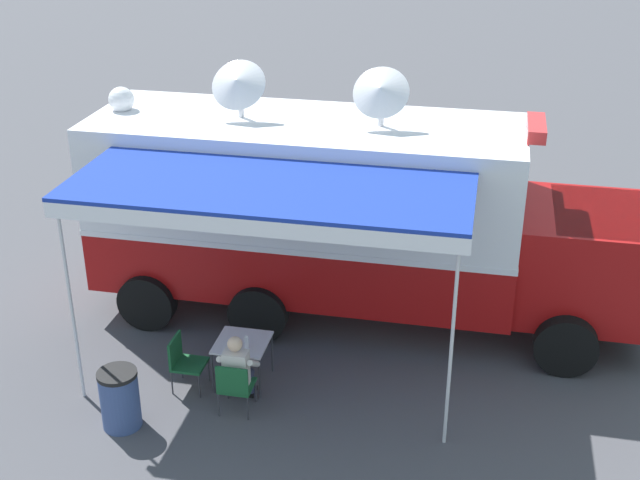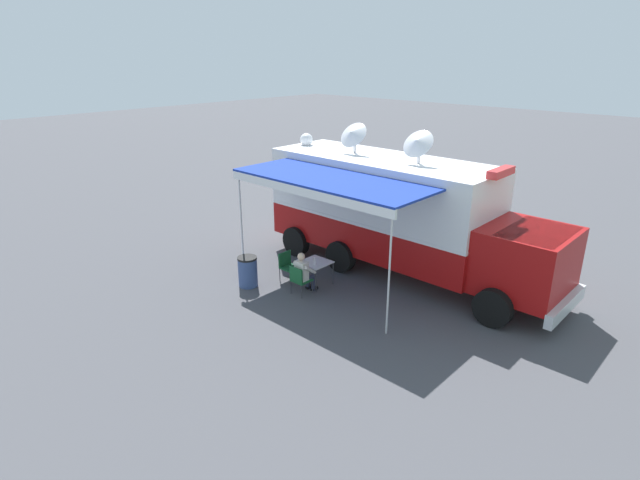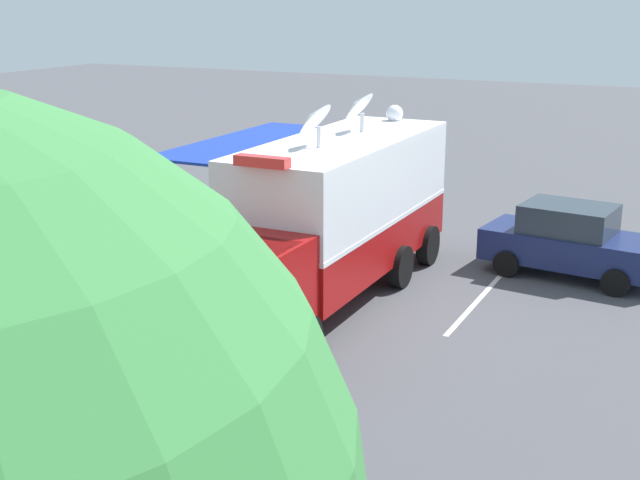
{
  "view_description": "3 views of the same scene",
  "coord_description": "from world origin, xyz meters",
  "views": [
    {
      "loc": [
        12.92,
        2.98,
        7.59
      ],
      "look_at": [
        -0.0,
        0.26,
        1.36
      ],
      "focal_mm": 46.96,
      "sensor_mm": 36.0,
      "label": 1
    },
    {
      "loc": [
        12.36,
        8.92,
        6.5
      ],
      "look_at": [
        1.9,
        -0.81,
        1.15
      ],
      "focal_mm": 28.33,
      "sensor_mm": 36.0,
      "label": 2
    },
    {
      "loc": [
        -7.95,
        17.45,
        6.65
      ],
      "look_at": [
        0.14,
        0.9,
        1.35
      ],
      "focal_mm": 48.21,
      "sensor_mm": 36.0,
      "label": 3
    }
  ],
  "objects": [
    {
      "name": "ground_plane",
      "position": [
        0.0,
        0.0,
        0.0
      ],
      "size": [
        100.0,
        100.0,
        0.0
      ],
      "primitive_type": "plane",
      "color": "#47474C"
    },
    {
      "name": "lot_stripe",
      "position": [
        -3.16,
        -0.51,
        0.0
      ],
      "size": [
        0.14,
        4.8,
        0.01
      ],
      "primitive_type": "cube",
      "rotation": [
        0.0,
        0.0,
        0.0
      ],
      "color": "silver",
      "rests_on": "ground"
    },
    {
      "name": "command_truck",
      "position": [
        0.03,
        0.75,
        1.95
      ],
      "size": [
        4.89,
        9.5,
        4.53
      ],
      "color": "#9E0F0F",
      "rests_on": "ground"
    },
    {
      "name": "folding_table",
      "position": [
        2.5,
        -0.43,
        0.67
      ],
      "size": [
        0.8,
        0.8,
        0.73
      ],
      "color": "silver",
      "rests_on": "ground"
    },
    {
      "name": "water_bottle",
      "position": [
        2.66,
        -0.31,
        0.83
      ],
      "size": [
        0.07,
        0.07,
        0.22
      ],
      "color": "silver",
      "rests_on": "folding_table"
    },
    {
      "name": "folding_chair_at_table",
      "position": [
        3.3,
        -0.31,
        0.51
      ],
      "size": [
        0.48,
        0.48,
        0.87
      ],
      "color": "#19562D",
      "rests_on": "ground"
    },
    {
      "name": "folding_chair_beside_table",
      "position": [
        2.82,
        -1.28,
        0.51
      ],
      "size": [
        0.48,
        0.48,
        0.87
      ],
      "color": "#19562D",
      "rests_on": "ground"
    },
    {
      "name": "seated_responder",
      "position": [
        3.12,
        -0.31,
        0.65
      ],
      "size": [
        0.66,
        0.55,
        1.25
      ],
      "color": "silver",
      "rests_on": "ground"
    },
    {
      "name": "trash_bin",
      "position": [
        3.91,
        -1.84,
        0.46
      ],
      "size": [
        0.57,
        0.57,
        0.91
      ],
      "color": "#384C7F",
      "rests_on": "ground"
    },
    {
      "name": "car_behind_truck",
      "position": [
        -4.65,
        -3.17,
        0.88
      ],
      "size": [
        4.39,
        2.4,
        1.76
      ],
      "color": "navy",
      "rests_on": "ground"
    }
  ]
}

